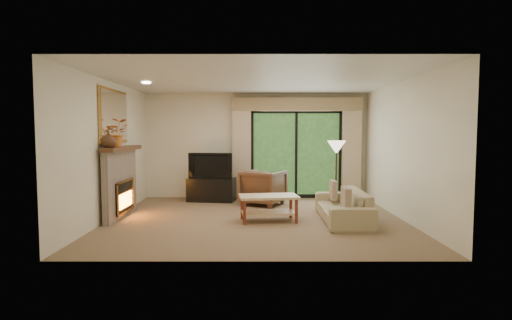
{
  "coord_description": "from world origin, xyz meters",
  "views": [
    {
      "loc": [
        0.0,
        -7.47,
        1.64
      ],
      "look_at": [
        0.0,
        0.3,
        1.1
      ],
      "focal_mm": 28.0,
      "sensor_mm": 36.0,
      "label": 1
    }
  ],
  "objects_px": {
    "media_console": "(212,190)",
    "coffee_table": "(269,208)",
    "armchair": "(263,187)",
    "sofa": "(342,205)"
  },
  "relations": [
    {
      "from": "media_console",
      "to": "armchair",
      "type": "relative_size",
      "value": 1.27
    },
    {
      "from": "media_console",
      "to": "armchair",
      "type": "distance_m",
      "value": 1.32
    },
    {
      "from": "armchair",
      "to": "sofa",
      "type": "distance_m",
      "value": 2.18
    },
    {
      "from": "sofa",
      "to": "coffee_table",
      "type": "distance_m",
      "value": 1.38
    },
    {
      "from": "sofa",
      "to": "coffee_table",
      "type": "bearing_deg",
      "value": -87.31
    },
    {
      "from": "media_console",
      "to": "sofa",
      "type": "bearing_deg",
      "value": -30.24
    },
    {
      "from": "armchair",
      "to": "coffee_table",
      "type": "relative_size",
      "value": 0.82
    },
    {
      "from": "sofa",
      "to": "coffee_table",
      "type": "height_order",
      "value": "sofa"
    },
    {
      "from": "sofa",
      "to": "coffee_table",
      "type": "xyz_separation_m",
      "value": [
        -1.37,
        -0.04,
        -0.04
      ]
    },
    {
      "from": "media_console",
      "to": "coffee_table",
      "type": "relative_size",
      "value": 1.04
    }
  ]
}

